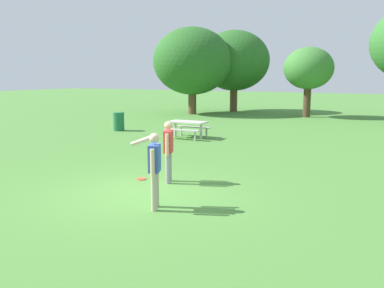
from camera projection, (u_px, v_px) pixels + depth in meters
ground_plane at (146, 193)px, 9.81m from camera, size 120.00×120.00×0.00m
person_thrower at (168, 148)px, 10.62m from camera, size 0.35×0.57×1.64m
person_catcher at (154, 165)px, 8.48m from camera, size 0.81×0.57×1.64m
frisbee at (141, 179)px, 11.07m from camera, size 0.26×0.26×0.03m
picnic_table_near at (188, 126)px, 18.30m from camera, size 1.72×1.44×0.77m
trash_can_beside_table at (119, 121)px, 20.73m from camera, size 0.59×0.59×0.96m
tree_tall_left at (192, 61)px, 29.14m from camera, size 5.70×5.70×6.27m
tree_broad_center at (234, 61)px, 31.24m from camera, size 5.46×5.46×6.28m
tree_far_right at (309, 69)px, 27.06m from camera, size 3.32×3.32×4.72m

